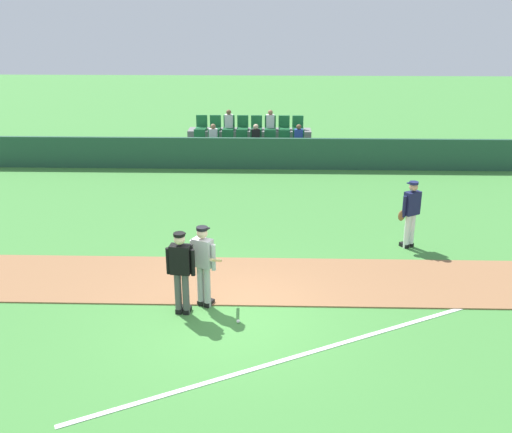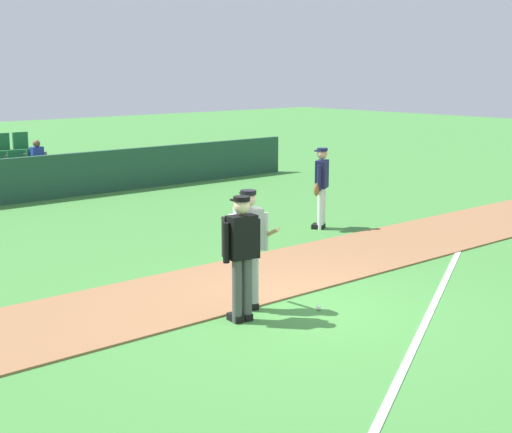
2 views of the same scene
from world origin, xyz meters
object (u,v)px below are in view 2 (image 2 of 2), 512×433
object	(u,v)px
umpire_home_plate	(241,251)
runner_navy_jersey	(321,185)
batter_grey_jersey	(249,245)
baseball	(318,308)

from	to	relation	value
umpire_home_plate	runner_navy_jersey	world-z (taller)	same
batter_grey_jersey	baseball	xyz separation A→B (m)	(0.73, -0.69, -0.93)
batter_grey_jersey	umpire_home_plate	size ratio (longest dim) A/B	1.00
umpire_home_plate	runner_navy_jersey	size ratio (longest dim) A/B	1.00
batter_grey_jersey	baseball	distance (m)	1.37
umpire_home_plate	baseball	distance (m)	1.54
umpire_home_plate	baseball	bearing A→B (deg)	-18.32
umpire_home_plate	runner_navy_jersey	xyz separation A→B (m)	(5.29, 3.56, -0.04)
batter_grey_jersey	umpire_home_plate	distance (m)	0.52
batter_grey_jersey	umpire_home_plate	xyz separation A→B (m)	(-0.41, -0.32, 0.03)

